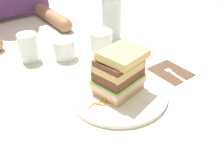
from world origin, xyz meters
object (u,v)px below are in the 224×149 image
at_px(empty_tumbler_0, 64,49).
at_px(empty_tumbler_1, 29,47).
at_px(sandwich, 119,72).
at_px(knife, 66,125).
at_px(fork, 175,73).
at_px(napkin_dark, 170,71).
at_px(juice_glass, 101,44).
at_px(main_plate, 118,93).
at_px(water_bottle, 112,9).

xyz_separation_m(empty_tumbler_0, empty_tumbler_1, (-0.11, 0.06, 0.01)).
xyz_separation_m(sandwich, knife, (-0.18, -0.02, -0.08)).
xyz_separation_m(sandwich, fork, (0.21, -0.03, -0.07)).
relative_size(napkin_dark, juice_glass, 1.41).
bearing_deg(empty_tumbler_1, knife, -99.42).
relative_size(empty_tumbler_0, empty_tumbler_1, 0.78).
bearing_deg(empty_tumbler_1, napkin_dark, -46.30).
distance_m(empty_tumbler_0, empty_tumbler_1, 0.12).
bearing_deg(empty_tumbler_1, main_plate, -70.64).
bearing_deg(empty_tumbler_0, knife, -118.34).
bearing_deg(knife, empty_tumbler_1, 80.58).
height_order(napkin_dark, empty_tumbler_1, empty_tumbler_1).
bearing_deg(water_bottle, fork, -89.84).
distance_m(knife, juice_glass, 0.38).
relative_size(sandwich, empty_tumbler_0, 1.89).
xyz_separation_m(fork, empty_tumbler_0, (-0.23, 0.31, 0.03)).
bearing_deg(water_bottle, empty_tumbler_1, 173.82).
bearing_deg(sandwich, knife, -173.80).
relative_size(main_plate, sandwich, 1.92).
xyz_separation_m(juice_glass, water_bottle, (0.11, 0.08, 0.09)).
bearing_deg(fork, sandwich, 173.02).
bearing_deg(knife, water_bottle, 40.11).
height_order(fork, empty_tumbler_1, empty_tumbler_1).
bearing_deg(knife, sandwich, 6.20).
height_order(fork, juice_glass, juice_glass).
bearing_deg(water_bottle, main_plate, -124.16).
bearing_deg(fork, main_plate, 172.79).
bearing_deg(empty_tumbler_0, sandwich, -86.70).
bearing_deg(main_plate, napkin_dark, -1.18).
bearing_deg(empty_tumbler_1, empty_tumbler_0, -28.80).
bearing_deg(empty_tumbler_0, empty_tumbler_1, 151.20).
distance_m(napkin_dark, empty_tumbler_0, 0.37).
relative_size(fork, juice_glass, 1.86).
bearing_deg(juice_glass, fork, -66.95).
distance_m(juice_glass, water_bottle, 0.16).
xyz_separation_m(napkin_dark, water_bottle, (-0.00, 0.31, 0.12)).
bearing_deg(juice_glass, knife, -138.43).
bearing_deg(sandwich, empty_tumbler_0, 93.30).
xyz_separation_m(knife, empty_tumbler_1, (0.06, 0.37, 0.05)).
xyz_separation_m(napkin_dark, empty_tumbler_1, (-0.33, 0.35, 0.05)).
bearing_deg(napkin_dark, main_plate, 178.82).
xyz_separation_m(main_plate, napkin_dark, (0.21, -0.00, -0.01)).
distance_m(napkin_dark, knife, 0.39).
relative_size(main_plate, empty_tumbler_1, 2.84).
distance_m(fork, juice_glass, 0.28).
xyz_separation_m(main_plate, knife, (-0.18, -0.02, -0.01)).
height_order(main_plate, knife, main_plate).
bearing_deg(juice_glass, empty_tumbler_1, 152.77).
bearing_deg(main_plate, empty_tumbler_0, 93.17).
height_order(juice_glass, empty_tumbler_0, juice_glass).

